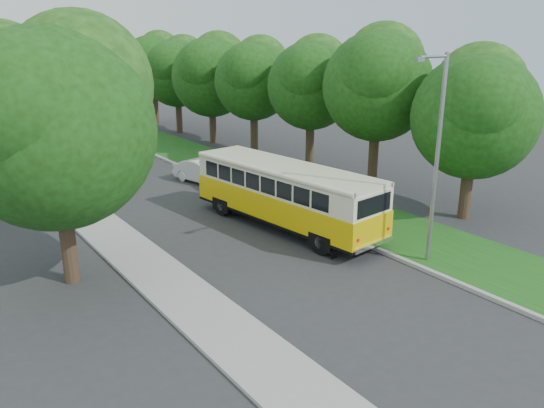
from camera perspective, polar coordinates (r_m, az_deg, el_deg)
ground at (r=20.57m, az=3.26°, el=-6.88°), size 120.00×120.00×0.00m
curb at (r=26.27m, az=2.53°, el=-1.15°), size 0.20×70.00×0.15m
grass_verge at (r=27.72m, az=6.35°, el=-0.25°), size 4.50×70.00×0.13m
sidewalk at (r=22.39m, az=-14.70°, el=-5.19°), size 2.20×70.00×0.12m
treeline at (r=35.87m, az=-11.22°, el=13.16°), size 24.27×41.91×9.46m
lamppost_near at (r=20.47m, az=17.21°, el=5.13°), size 1.71×0.16×8.00m
lamppost_far at (r=31.63m, az=-22.55°, el=8.29°), size 1.71×0.16×7.50m
warning_sign at (r=28.30m, az=-19.62°, el=2.66°), size 0.56×0.10×2.50m
vintage_bus at (r=24.29m, az=1.42°, el=0.86°), size 3.74×10.44×3.03m
car_silver at (r=30.40m, az=-5.32°, el=2.51°), size 2.09×3.92×1.27m
car_white at (r=32.30m, az=-7.24°, el=3.48°), size 2.52×4.51×1.41m
car_blue at (r=42.13m, az=-15.40°, el=6.22°), size 2.73×4.73×1.29m
car_grey at (r=46.59m, az=-17.59°, el=7.04°), size 3.14×4.81×1.23m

